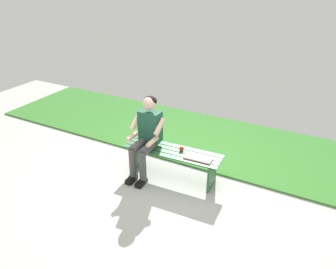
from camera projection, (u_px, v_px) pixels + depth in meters
ground_plane at (87, 195)px, 4.64m from camera, size 10.00×7.00×0.04m
grass_strip at (205, 138)px, 6.13m from camera, size 9.00×2.09×0.03m
bench_near at (172, 157)px, 4.88m from camera, size 1.56×0.49×0.46m
person_seated at (146, 134)px, 4.80m from camera, size 0.50×0.69×1.27m
apple at (182, 149)px, 4.81m from camera, size 0.07×0.07×0.07m
book_open at (198, 159)px, 4.60m from camera, size 0.42×0.18×0.02m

